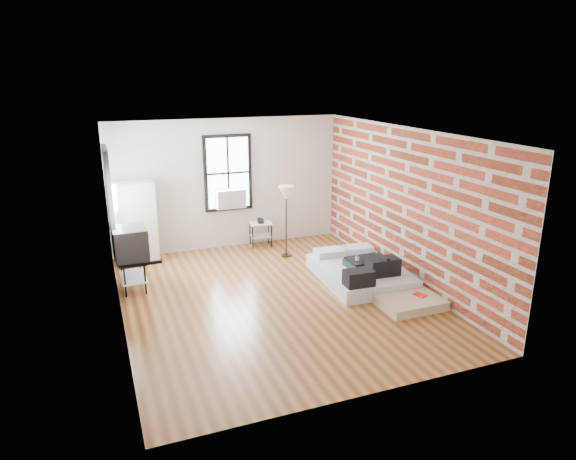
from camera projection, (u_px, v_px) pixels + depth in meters
name	position (u px, v px, depth m)	size (l,w,h in m)	color
ground	(276.00, 298.00, 8.79)	(6.00, 6.00, 0.00)	#583217
room_shell	(280.00, 194.00, 8.68)	(5.02, 6.02, 2.80)	silver
mattress_main	(361.00, 272.00, 9.50)	(1.54, 2.02, 0.62)	silver
mattress_bare	(384.00, 283.00, 9.09)	(1.04, 1.94, 0.42)	#CAB992
wardrobe	(136.00, 223.00, 10.22)	(0.84, 0.49, 1.65)	black
side_table	(261.00, 228.00, 11.31)	(0.52, 0.44, 0.63)	black
floor_lamp	(286.00, 197.00, 10.43)	(0.32, 0.32, 1.50)	#2F200F
tv_stand	(131.00, 245.00, 8.95)	(0.58, 0.81, 1.13)	black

